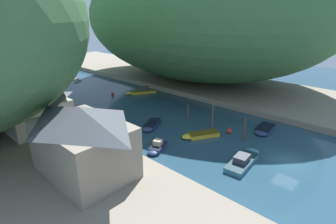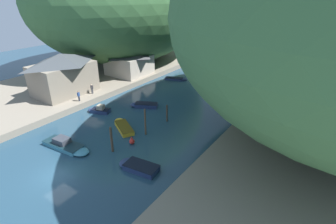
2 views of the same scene
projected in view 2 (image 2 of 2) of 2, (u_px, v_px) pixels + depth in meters
The scene contains 22 objects.
water_surface at pixel (199, 91), 48.91m from camera, with size 130.00×130.00×0.00m, color #234256.
left_bank at pixel (115, 69), 60.11m from camera, with size 22.00×120.00×0.98m.
right_bank at pixel (335, 118), 37.30m from camera, with size 22.00×120.00×0.98m.
hillside_left at pixel (128, 0), 59.71m from camera, with size 34.02×47.63×27.77m.
waterfront_building at pixel (63, 73), 43.58m from camera, with size 6.94×10.25×6.78m.
boathouse_shed at pixel (129, 62), 54.26m from camera, with size 8.05×8.13×4.87m.
boat_open_rowboat at pixel (123, 126), 35.61m from camera, with size 5.25×3.89×0.59m.
boat_mid_channel at pixel (67, 146), 30.93m from camera, with size 6.66×2.49×1.21m.
boat_navy_launch at pixel (137, 166), 27.47m from camera, with size 4.62×2.37×0.62m.
boat_white_cruiser at pixel (240, 92), 46.96m from camera, with size 6.16×4.09×1.44m.
boat_cabin_cruiser at pixel (256, 65), 64.10m from camera, with size 3.74×3.35×0.54m.
boat_far_right_bank at pixel (99, 110), 40.10m from camera, with size 3.69×2.56×1.23m.
boat_far_upstream at pixel (177, 79), 54.72m from camera, with size 4.87×3.10×0.38m.
boat_red_skiff at pixel (143, 105), 41.99m from camera, with size 4.62×3.38×0.65m.
boat_small_dinghy at pixel (228, 62), 66.62m from camera, with size 3.30×4.99×1.37m.
mooring_post_nearest at pixel (111, 139), 29.86m from camera, with size 0.28×0.28×3.25m.
mooring_post_second at pixel (145, 122), 33.37m from camera, with size 0.22×0.22×3.64m.
mooring_post_middle at pixel (167, 113), 36.99m from camera, with size 0.24×0.24×2.56m.
channel_buoy_near at pixel (221, 83), 51.84m from camera, with size 0.61×0.61×0.92m.
channel_buoy_far at pixel (132, 141), 31.86m from camera, with size 0.66×0.66×1.00m.
person_on_quay at pixel (92, 88), 44.34m from camera, with size 0.31×0.42×1.69m.
person_by_boathouse at pixel (79, 95), 41.35m from camera, with size 0.30×0.42×1.69m.
Camera 2 is at (21.54, -11.04, 17.12)m, focal length 28.00 mm.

